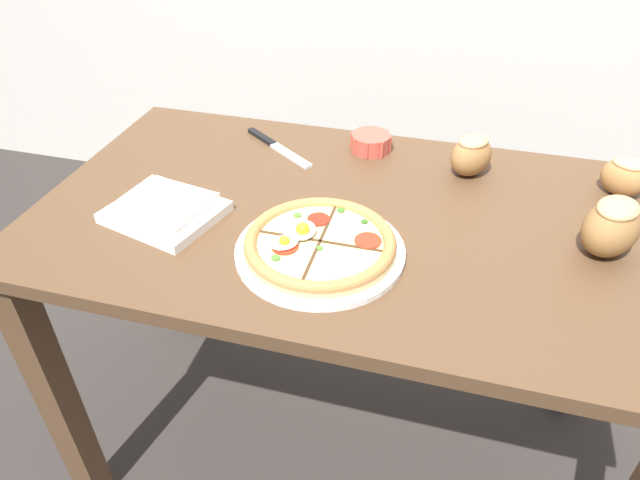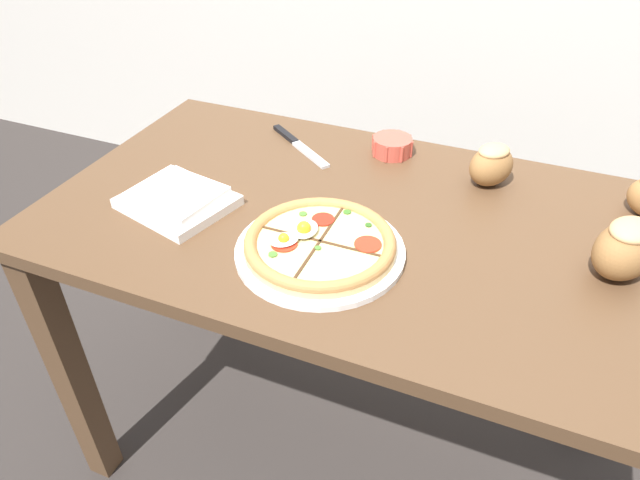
# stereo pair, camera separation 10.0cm
# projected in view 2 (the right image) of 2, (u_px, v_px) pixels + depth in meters

# --- Properties ---
(ground_plane) EXTENTS (12.00, 12.00, 0.00)m
(ground_plane) POSITION_uv_depth(u_px,v_px,m) (348.00, 443.00, 1.57)
(ground_plane) COLOR #2D2826
(dining_table) EXTENTS (1.25, 0.71, 0.76)m
(dining_table) POSITION_uv_depth(u_px,v_px,m) (357.00, 264.00, 1.19)
(dining_table) COLOR #513823
(dining_table) RESTS_ON ground_plane
(pizza) EXTENTS (0.30, 0.30, 0.05)m
(pizza) POSITION_uv_depth(u_px,v_px,m) (320.00, 245.00, 1.01)
(pizza) COLOR white
(pizza) RESTS_ON dining_table
(ramekin_bowl) EXTENTS (0.10, 0.10, 0.04)m
(ramekin_bowl) POSITION_uv_depth(u_px,v_px,m) (392.00, 145.00, 1.30)
(ramekin_bowl) COLOR #C64C3D
(ramekin_bowl) RESTS_ON dining_table
(napkin_folded) EXTENTS (0.24, 0.22, 0.04)m
(napkin_folded) POSITION_uv_depth(u_px,v_px,m) (177.00, 199.00, 1.13)
(napkin_folded) COLOR white
(napkin_folded) RESTS_ON dining_table
(bread_piece_mid) EXTENTS (0.12, 0.13, 0.09)m
(bread_piece_mid) POSITION_uv_depth(u_px,v_px,m) (492.00, 164.00, 1.18)
(bread_piece_mid) COLOR olive
(bread_piece_mid) RESTS_ON dining_table
(bread_piece_far) EXTENTS (0.14, 0.15, 0.11)m
(bread_piece_far) POSITION_uv_depth(u_px,v_px,m) (626.00, 247.00, 0.94)
(bread_piece_far) COLOR olive
(bread_piece_far) RESTS_ON dining_table
(knife_main) EXTENTS (0.20, 0.15, 0.01)m
(knife_main) POSITION_uv_depth(u_px,v_px,m) (299.00, 145.00, 1.34)
(knife_main) COLOR silver
(knife_main) RESTS_ON dining_table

